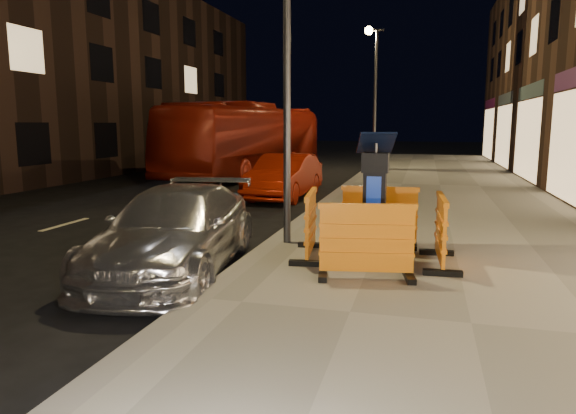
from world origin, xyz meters
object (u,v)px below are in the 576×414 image
(barrier_back, at_px, (379,216))
(car_silver, at_px, (177,271))
(barrier_kerbside, at_px, (311,224))
(car_red, at_px, (285,198))
(parking_kiosk, at_px, (374,201))
(barrier_bldgside, at_px, (441,231))
(barrier_front, at_px, (367,241))
(bus_doubledecker, at_px, (249,176))

(barrier_back, bearing_deg, car_silver, -150.06)
(barrier_kerbside, xyz_separation_m, car_red, (-2.28, 6.85, -0.65))
(parking_kiosk, distance_m, car_red, 7.64)
(parking_kiosk, bearing_deg, barrier_back, 84.99)
(parking_kiosk, bearing_deg, barrier_bldgside, -5.01)
(barrier_front, bearing_deg, barrier_kerbside, 124.99)
(car_silver, bearing_deg, barrier_front, -10.97)
(barrier_back, height_order, barrier_bldgside, same)
(car_silver, xyz_separation_m, car_red, (-0.43, 7.65, 0.00))
(parking_kiosk, height_order, car_silver, parking_kiosk)
(barrier_back, relative_size, bus_doubledecker, 0.12)
(barrier_bldgside, xyz_separation_m, bus_doubledecker, (-7.36, 12.85, -0.65))
(barrier_front, distance_m, barrier_back, 1.90)
(parking_kiosk, height_order, barrier_kerbside, parking_kiosk)
(car_silver, height_order, car_red, car_red)
(parking_kiosk, bearing_deg, bus_doubledecker, 111.51)
(barrier_back, bearing_deg, barrier_bldgside, -47.01)
(barrier_bldgside, relative_size, bus_doubledecker, 0.12)
(barrier_back, relative_size, car_silver, 0.30)
(barrier_back, distance_m, car_red, 6.76)
(car_silver, height_order, bus_doubledecker, bus_doubledecker)
(barrier_front, distance_m, car_red, 8.47)
(parking_kiosk, height_order, bus_doubledecker, parking_kiosk)
(barrier_bldgside, xyz_separation_m, car_red, (-4.18, 6.85, -0.65))
(bus_doubledecker, bearing_deg, car_silver, -68.79)
(barrier_front, xyz_separation_m, car_red, (-3.23, 7.80, -0.65))
(parking_kiosk, relative_size, bus_doubledecker, 0.17)
(barrier_front, xyz_separation_m, barrier_back, (0.00, 1.90, 0.00))
(car_silver, xyz_separation_m, bus_doubledecker, (-3.61, 13.65, 0.00))
(barrier_front, relative_size, car_red, 0.33)
(barrier_back, height_order, car_silver, barrier_back)
(barrier_back, xyz_separation_m, barrier_kerbside, (-0.95, -0.95, 0.00))
(parking_kiosk, bearing_deg, barrier_front, -95.01)
(barrier_bldgside, distance_m, car_silver, 3.89)
(bus_doubledecker, bearing_deg, car_red, -55.70)
(barrier_front, height_order, car_red, barrier_front)
(parking_kiosk, xyz_separation_m, car_silver, (-2.80, -0.80, -1.04))
(parking_kiosk, xyz_separation_m, bus_doubledecker, (-6.41, 12.85, -1.04))
(barrier_kerbside, height_order, barrier_bldgside, same)
(parking_kiosk, distance_m, car_silver, 3.10)
(barrier_kerbside, distance_m, car_red, 7.25)
(barrier_bldgside, relative_size, car_silver, 0.30)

